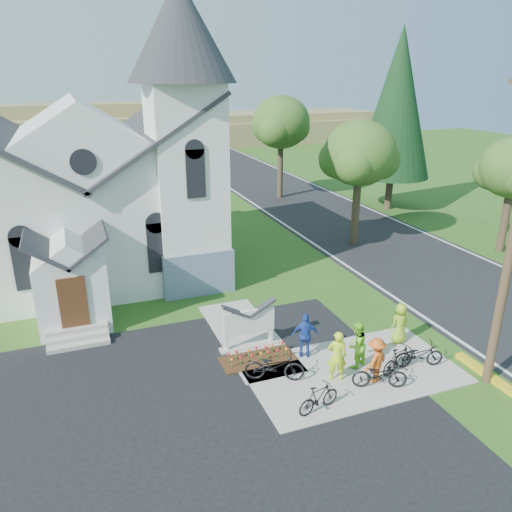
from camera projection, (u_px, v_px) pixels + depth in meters
name	position (u px, v px, depth m)	size (l,w,h in m)	color
ground	(319.00, 390.00, 15.77)	(120.00, 120.00, 0.00)	#2D5C1A
parking_lot	(93.00, 501.00, 11.68)	(20.00, 16.00, 0.02)	black
road	(349.00, 227.00, 32.24)	(8.00, 90.00, 0.02)	black
sidewalk	(352.00, 371.00, 16.70)	(7.00, 4.00, 0.05)	#9D998D
church	(93.00, 168.00, 23.06)	(12.35, 12.00, 13.00)	white
church_sign	(249.00, 322.00, 17.81)	(2.20, 0.40, 1.70)	#9D998D
flower_bed	(258.00, 359.00, 17.37)	(2.60, 1.10, 0.07)	#3C1F10
tree_road_near	(360.00, 154.00, 27.30)	(4.00, 4.00, 7.05)	#3A2C1F
tree_road_mid	(281.00, 123.00, 37.78)	(4.40, 4.40, 7.80)	#3A2C1F
conifer	(397.00, 104.00, 33.96)	(5.20, 5.20, 12.40)	#3A2C1F
distant_hills	(143.00, 130.00, 65.49)	(61.00, 10.00, 5.60)	olive
cyclist_0	(337.00, 356.00, 15.94)	(0.63, 0.41, 1.72)	#C6EE1C
bike_0	(274.00, 366.00, 16.02)	(0.67, 1.93, 1.01)	black
cyclist_1	(356.00, 345.00, 16.65)	(0.81, 0.63, 1.66)	#7FE92B
bike_1	(319.00, 398.00, 14.57)	(0.42, 1.47, 0.88)	black
cyclist_2	(305.00, 336.00, 17.24)	(0.96, 0.40, 1.64)	#2042A4
bike_2	(380.00, 375.00, 15.66)	(0.61, 1.74, 0.91)	black
cyclist_3	(376.00, 360.00, 15.86)	(1.00, 0.57, 1.54)	#D65817
bike_3	(399.00, 359.00, 16.48)	(0.43, 1.54, 0.92)	black
cyclist_4	(400.00, 323.00, 18.20)	(0.75, 0.49, 1.54)	#8CB822
bike_4	(419.00, 355.00, 16.80)	(0.58, 1.67, 0.87)	black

